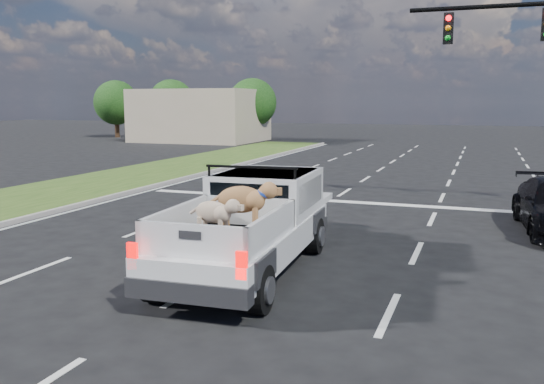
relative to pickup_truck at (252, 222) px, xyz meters
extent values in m
plane|color=black|center=(1.21, -1.52, -0.97)|extent=(160.00, 160.00, 0.00)
cube|color=silver|center=(-4.04, 4.48, -0.97)|extent=(0.12, 60.00, 0.01)
cube|color=silver|center=(-0.54, 4.48, -0.97)|extent=(0.12, 60.00, 0.01)
cube|color=silver|center=(2.96, 4.48, -0.97)|extent=(0.12, 60.00, 0.01)
cube|color=silver|center=(-7.59, 4.48, -0.97)|extent=(0.15, 60.00, 0.01)
cube|color=silver|center=(1.21, 8.48, -0.97)|extent=(17.00, 0.45, 0.01)
cube|color=#284715|center=(-10.29, 4.48, -0.92)|extent=(5.00, 60.00, 0.10)
cube|color=gray|center=(-7.84, 4.48, -0.90)|extent=(0.15, 60.00, 0.14)
cube|color=black|center=(3.01, 8.98, 4.63)|extent=(0.30, 0.18, 0.95)
sphere|color=#EE070C|center=(3.01, 8.87, 4.93)|extent=(0.18, 0.18, 0.18)
cube|color=tan|center=(-18.79, 34.48, 1.23)|extent=(10.00, 8.00, 4.40)
cylinder|color=#332114|center=(-28.79, 36.48, 0.11)|extent=(0.44, 0.44, 2.16)
sphere|color=#11340E|center=(-28.79, 36.48, 2.33)|extent=(4.20, 4.20, 4.20)
cylinder|color=#332114|center=(-22.79, 36.48, 0.11)|extent=(0.44, 0.44, 2.16)
sphere|color=#11340E|center=(-22.79, 36.48, 2.33)|extent=(4.20, 4.20, 4.20)
cylinder|color=#332114|center=(-14.79, 36.48, 0.11)|extent=(0.44, 0.44, 2.16)
sphere|color=#11340E|center=(-14.79, 36.48, 2.33)|extent=(4.20, 4.20, 4.20)
cylinder|color=black|center=(-0.79, -2.29, -0.58)|extent=(0.34, 0.81, 0.79)
cylinder|color=black|center=(1.03, -2.19, -0.58)|extent=(0.34, 0.81, 0.79)
cylinder|color=black|center=(-1.00, 1.57, -0.58)|extent=(0.34, 0.81, 0.79)
cylinder|color=black|center=(0.81, 1.67, -0.58)|extent=(0.34, 0.81, 0.79)
cube|color=silver|center=(0.01, -0.26, -0.28)|extent=(2.28, 5.64, 0.54)
cube|color=silver|center=(-0.06, 1.05, 0.44)|extent=(2.05, 2.50, 0.90)
cube|color=black|center=(0.00, -0.14, 0.47)|extent=(1.62, 0.12, 0.65)
cylinder|color=black|center=(0.00, 0.00, 1.10)|extent=(1.88, 0.15, 0.05)
cube|color=black|center=(0.08, -1.48, -0.04)|extent=(2.00, 2.76, 0.06)
cube|color=silver|center=(-0.81, -1.53, 0.26)|extent=(0.23, 2.66, 0.54)
cube|color=silver|center=(0.96, -1.44, 0.26)|extent=(0.23, 2.66, 0.54)
cube|color=silver|center=(0.15, -2.77, 0.26)|extent=(1.86, 0.19, 0.54)
cube|color=#EC0505|center=(-0.73, -3.04, 0.02)|extent=(0.17, 0.07, 0.42)
cube|color=#EC0505|center=(1.05, -2.94, 0.02)|extent=(0.17, 0.07, 0.42)
cube|color=black|center=(0.16, -2.92, -0.47)|extent=(2.02, 0.42, 0.31)
imported|color=silver|center=(-0.99, 2.18, -0.24)|extent=(2.19, 4.44, 1.46)
camera|label=1|loc=(4.23, -10.32, 2.35)|focal=38.00mm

